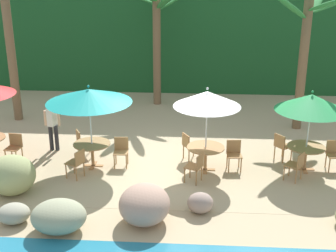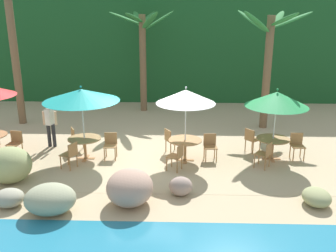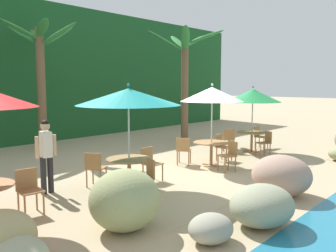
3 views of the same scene
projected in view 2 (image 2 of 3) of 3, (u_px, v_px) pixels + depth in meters
The scene contains 24 objects.
ground_plane at pixel (147, 158), 12.75m from camera, with size 120.00×120.00×0.00m, color tan.
terrace_deck at pixel (147, 158), 12.75m from camera, with size 18.00×5.20×0.01m.
foliage_backdrop at pixel (160, 44), 20.42m from camera, with size 28.00×2.40×6.00m.
rock_seawall at pixel (98, 180), 10.14m from camera, with size 14.46×2.95×1.07m.
chair_red_seaward at pixel (15, 142), 12.76m from camera, with size 0.48×0.48×0.87m.
umbrella_teal at pixel (81, 95), 11.99m from camera, with size 2.47×2.47×2.52m.
dining_table_teal at pixel (85, 142), 12.47m from camera, with size 1.10×1.10×0.74m.
chair_teal_seaward at pixel (111, 144), 12.59m from camera, with size 0.44×0.44×0.87m.
chair_teal_inland at pixel (76, 137), 13.19m from camera, with size 0.57×0.57×0.87m.
chair_teal_left at pixel (70, 154), 11.73m from camera, with size 0.56×0.55×0.87m.
umbrella_white at pixel (186, 97), 11.84m from camera, with size 1.91×1.91×2.53m.
dining_table_white at pixel (185, 143), 12.32m from camera, with size 1.10×1.10×0.74m.
chair_white_seaward at pixel (210, 145), 12.48m from camera, with size 0.46×0.46×0.87m.
chair_white_inland at pixel (170, 139), 13.02m from camera, with size 0.58×0.58×0.87m.
chair_white_left at pixel (177, 155), 11.58m from camera, with size 0.56×0.56×0.87m.
umbrella_green at pixel (277, 99), 11.99m from camera, with size 2.04×2.04×2.44m.
dining_table_green at pixel (273, 142), 12.44m from camera, with size 1.10×1.10×0.74m.
chair_green_seaward at pixel (297, 144), 12.56m from camera, with size 0.43×0.44×0.87m.
chair_green_inland at pixel (251, 139), 13.07m from camera, with size 0.60×0.59×0.87m.
chair_green_left at pixel (265, 153), 11.76m from camera, with size 0.59×0.59×0.87m.
palm_tree_nearest at pixel (11, 21), 15.27m from camera, with size 2.95×2.98×6.47m.
palm_tree_second at pixel (143, 44), 17.66m from camera, with size 3.06×3.05×4.79m.
palm_tree_third at pixel (269, 51), 15.03m from camera, with size 3.09×3.23×4.84m.
waiter_in_white at pixel (50, 121), 13.48m from camera, with size 0.52×0.38×1.70m.
Camera 2 is at (1.11, -11.80, 4.89)m, focal length 39.91 mm.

